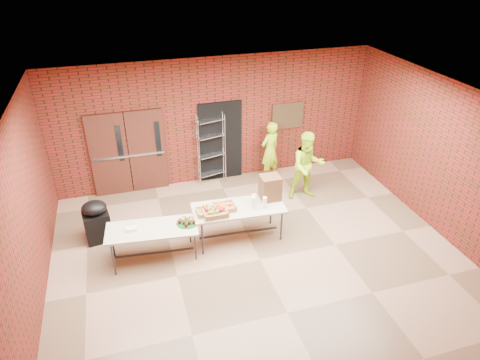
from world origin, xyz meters
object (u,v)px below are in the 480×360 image
at_px(wire_rack, 211,149).
at_px(table_right, 239,210).
at_px(coffee_dispenser, 270,188).
at_px(volunteer_woman, 270,151).
at_px(covered_grill, 97,221).
at_px(table_left, 152,231).
at_px(volunteer_man, 307,166).

relative_size(wire_rack, table_right, 0.97).
bearing_deg(table_right, coffee_dispenser, 14.03).
bearing_deg(volunteer_woman, coffee_dispenser, 45.87).
xyz_separation_m(wire_rack, covered_grill, (-2.87, -1.72, -0.47)).
height_order(table_left, table_right, table_right).
bearing_deg(table_left, volunteer_woman, 42.46).
relative_size(table_right, covered_grill, 2.07).
xyz_separation_m(coffee_dispenser, volunteer_woman, (0.79, 2.15, -0.25)).
xyz_separation_m(covered_grill, volunteer_woman, (4.36, 1.50, 0.32)).
bearing_deg(volunteer_woman, covered_grill, -4.93).
bearing_deg(table_right, covered_grill, 167.90).
xyz_separation_m(table_right, volunteer_woman, (1.52, 2.29, 0.08)).
xyz_separation_m(table_left, table_right, (1.78, 0.15, 0.05)).
xyz_separation_m(wire_rack, table_left, (-1.81, -2.65, -0.28)).
height_order(table_right, covered_grill, covered_grill).
distance_m(table_left, coffee_dispenser, 2.56).
distance_m(coffee_dispenser, volunteer_woman, 2.31).
height_order(wire_rack, coffee_dispenser, wire_rack).
height_order(covered_grill, volunteer_man, volunteer_man).
bearing_deg(table_left, covered_grill, 144.49).
bearing_deg(covered_grill, volunteer_woman, 10.16).
xyz_separation_m(table_left, coffee_dispenser, (2.51, 0.28, 0.38)).
distance_m(covered_grill, volunteer_man, 4.91).
bearing_deg(volunteer_woman, wire_rack, -32.27).
bearing_deg(coffee_dispenser, table_left, -173.59).
distance_m(wire_rack, volunteer_man, 2.44).
relative_size(covered_grill, volunteer_man, 0.55).
distance_m(table_right, volunteer_woman, 2.75).
bearing_deg(volunteer_woman, table_right, 32.47).
xyz_separation_m(table_left, covered_grill, (-1.05, 0.94, -0.19)).
relative_size(table_right, volunteer_woman, 1.22).
bearing_deg(volunteer_man, coffee_dispenser, -136.71).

